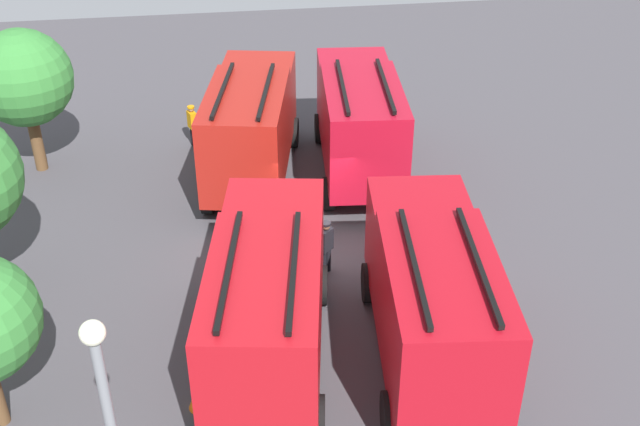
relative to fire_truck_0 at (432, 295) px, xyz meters
The scene contains 9 objects.
ground_plane 5.95m from the fire_truck_0, 20.41° to the left, with size 47.61×47.61×0.00m, color #423F44.
fire_truck_0 is the anchor object (origin of this frame).
fire_truck_1 9.85m from the fire_truck_0, ahead, with size 7.38×3.25×3.88m.
fire_truck_2 3.89m from the fire_truck_0, 83.86° to the left, with size 7.50×3.69×3.88m.
fire_truck_3 10.64m from the fire_truck_0, 19.73° to the left, with size 7.53×3.85×3.88m.
firefighter_0 14.13m from the fire_truck_0, 23.63° to the left, with size 0.48×0.38×1.63m.
firefighter_1 4.75m from the fire_truck_0, 24.60° to the left, with size 0.46×0.47×1.71m.
tree_2 16.29m from the fire_truck_0, 43.05° to the left, with size 3.32×3.32×5.14m.
traffic_cone_0 5.97m from the fire_truck_0, 97.22° to the left, with size 0.51×0.51×0.73m, color #F2600C.
Camera 1 is at (-19.54, 2.84, 13.72)m, focal length 44.43 mm.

